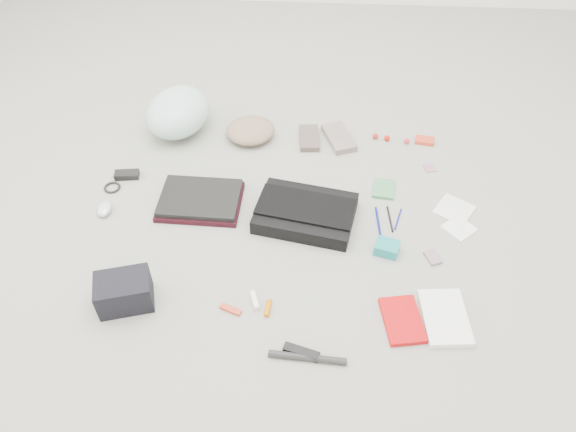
# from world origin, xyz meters

# --- Properties ---
(ground_plane) EXTENTS (4.00, 4.00, 0.00)m
(ground_plane) POSITION_xyz_m (0.00, 0.00, 0.00)
(ground_plane) COLOR gray
(messenger_bag) EXTENTS (0.43, 0.35, 0.06)m
(messenger_bag) POSITION_xyz_m (0.07, 0.04, 0.03)
(messenger_bag) COLOR black
(messenger_bag) RESTS_ON ground_plane
(bag_flap) EXTENTS (0.42, 0.25, 0.01)m
(bag_flap) POSITION_xyz_m (0.07, 0.04, 0.07)
(bag_flap) COLOR black
(bag_flap) RESTS_ON messenger_bag
(laptop_sleeve) EXTENTS (0.35, 0.26, 0.02)m
(laptop_sleeve) POSITION_xyz_m (-0.37, 0.10, 0.01)
(laptop_sleeve) COLOR black
(laptop_sleeve) RESTS_ON ground_plane
(laptop) EXTENTS (0.33, 0.25, 0.02)m
(laptop) POSITION_xyz_m (-0.37, 0.10, 0.03)
(laptop) COLOR black
(laptop) RESTS_ON laptop_sleeve
(bike_helmet) EXTENTS (0.37, 0.42, 0.21)m
(bike_helmet) POSITION_xyz_m (-0.56, 0.59, 0.10)
(bike_helmet) COLOR silver
(bike_helmet) RESTS_ON ground_plane
(beanie) EXTENTS (0.29, 0.28, 0.08)m
(beanie) POSITION_xyz_m (-0.21, 0.56, 0.04)
(beanie) COLOR #8B6F59
(beanie) RESTS_ON ground_plane
(mitten_left) EXTENTS (0.10, 0.19, 0.03)m
(mitten_left) POSITION_xyz_m (0.07, 0.55, 0.01)
(mitten_left) COLOR brown
(mitten_left) RESTS_ON ground_plane
(mitten_right) EXTENTS (0.17, 0.23, 0.03)m
(mitten_right) POSITION_xyz_m (0.21, 0.56, 0.02)
(mitten_right) COLOR gray
(mitten_right) RESTS_ON ground_plane
(power_brick) EXTENTS (0.11, 0.06, 0.03)m
(power_brick) POSITION_xyz_m (-0.73, 0.24, 0.01)
(power_brick) COLOR black
(power_brick) RESTS_ON ground_plane
(cable_coil) EXTENTS (0.08, 0.08, 0.01)m
(cable_coil) POSITION_xyz_m (-0.77, 0.17, 0.01)
(cable_coil) COLOR black
(cable_coil) RESTS_ON ground_plane
(mouse) EXTENTS (0.06, 0.10, 0.04)m
(mouse) POSITION_xyz_m (-0.76, 0.03, 0.02)
(mouse) COLOR silver
(mouse) RESTS_ON ground_plane
(camera_bag) EXTENTS (0.22, 0.18, 0.12)m
(camera_bag) POSITION_xyz_m (-0.55, -0.42, 0.06)
(camera_bag) COLOR black
(camera_bag) RESTS_ON ground_plane
(multitool) EXTENTS (0.08, 0.05, 0.01)m
(multitool) POSITION_xyz_m (-0.18, -0.43, 0.01)
(multitool) COLOR #BB3A1F
(multitool) RESTS_ON ground_plane
(toiletry_tube_white) EXTENTS (0.04, 0.08, 0.02)m
(toiletry_tube_white) POSITION_xyz_m (-0.09, -0.39, 0.01)
(toiletry_tube_white) COLOR white
(toiletry_tube_white) RESTS_ON ground_plane
(toiletry_tube_orange) EXTENTS (0.02, 0.07, 0.02)m
(toiletry_tube_orange) POSITION_xyz_m (-0.04, -0.42, 0.01)
(toiletry_tube_orange) COLOR #C86400
(toiletry_tube_orange) RESTS_ON ground_plane
(u_lock) EXTENTS (0.13, 0.06, 0.02)m
(u_lock) POSITION_xyz_m (0.08, -0.59, 0.01)
(u_lock) COLOR black
(u_lock) RESTS_ON ground_plane
(bike_pump) EXTENTS (0.26, 0.04, 0.02)m
(bike_pump) POSITION_xyz_m (0.10, -0.61, 0.01)
(bike_pump) COLOR black
(bike_pump) RESTS_ON ground_plane
(book_red) EXTENTS (0.16, 0.21, 0.02)m
(book_red) POSITION_xyz_m (0.43, -0.44, 0.01)
(book_red) COLOR red
(book_red) RESTS_ON ground_plane
(book_white) EXTENTS (0.17, 0.24, 0.02)m
(book_white) POSITION_xyz_m (0.57, -0.42, 0.01)
(book_white) COLOR white
(book_white) RESTS_ON ground_plane
(notepad) EXTENTS (0.10, 0.13, 0.01)m
(notepad) POSITION_xyz_m (0.40, 0.23, 0.01)
(notepad) COLOR #407F4F
(notepad) RESTS_ON ground_plane
(pen_blue) EXTENTS (0.02, 0.16, 0.01)m
(pen_blue) POSITION_xyz_m (0.37, 0.04, 0.00)
(pen_blue) COLOR navy
(pen_blue) RESTS_ON ground_plane
(pen_black) EXTENTS (0.02, 0.14, 0.01)m
(pen_black) POSITION_xyz_m (0.42, 0.05, 0.00)
(pen_black) COLOR black
(pen_black) RESTS_ON ground_plane
(pen_navy) EXTENTS (0.04, 0.12, 0.01)m
(pen_navy) POSITION_xyz_m (0.45, 0.06, 0.00)
(pen_navy) COLOR navy
(pen_navy) RESTS_ON ground_plane
(accordion_wallet) EXTENTS (0.11, 0.09, 0.05)m
(accordion_wallet) POSITION_xyz_m (0.39, -0.12, 0.02)
(accordion_wallet) COLOR teal
(accordion_wallet) RESTS_ON ground_plane
(card_deck) EXTENTS (0.07, 0.08, 0.01)m
(card_deck) POSITION_xyz_m (0.57, -0.14, 0.01)
(card_deck) COLOR gray
(card_deck) RESTS_ON ground_plane
(napkin_top) EXTENTS (0.19, 0.19, 0.01)m
(napkin_top) POSITION_xyz_m (0.69, 0.12, 0.00)
(napkin_top) COLOR silver
(napkin_top) RESTS_ON ground_plane
(napkin_bottom) EXTENTS (0.15, 0.15, 0.01)m
(napkin_bottom) POSITION_xyz_m (0.69, 0.02, 0.00)
(napkin_bottom) COLOR white
(napkin_bottom) RESTS_ON ground_plane
(lollipop_a) EXTENTS (0.03, 0.03, 0.03)m
(lollipop_a) POSITION_xyz_m (0.38, 0.59, 0.01)
(lollipop_a) COLOR #AE1C13
(lollipop_a) RESTS_ON ground_plane
(lollipop_b) EXTENTS (0.03, 0.03, 0.03)m
(lollipop_b) POSITION_xyz_m (0.43, 0.58, 0.01)
(lollipop_b) COLOR red
(lollipop_b) RESTS_ON ground_plane
(lollipop_c) EXTENTS (0.03, 0.03, 0.03)m
(lollipop_c) POSITION_xyz_m (0.52, 0.56, 0.01)
(lollipop_c) COLOR red
(lollipop_c) RESTS_ON ground_plane
(altoids_tin) EXTENTS (0.09, 0.07, 0.02)m
(altoids_tin) POSITION_xyz_m (0.61, 0.57, 0.01)
(altoids_tin) COLOR red
(altoids_tin) RESTS_ON ground_plane
(stamp_sheet) EXTENTS (0.06, 0.07, 0.00)m
(stamp_sheet) POSITION_xyz_m (0.61, 0.39, 0.00)
(stamp_sheet) COLOR #A46C92
(stamp_sheet) RESTS_ON ground_plane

